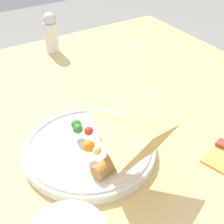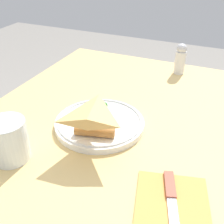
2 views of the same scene
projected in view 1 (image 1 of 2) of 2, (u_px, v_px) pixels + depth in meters
The scene contains 3 objects.
dining_table at pixel (126, 174), 0.72m from camera, with size 1.00×0.87×0.74m.
plate_pizza at pixel (90, 148), 0.60m from camera, with size 0.23×0.23×0.05m.
salt_shaker at pixel (51, 33), 0.92m from camera, with size 0.04×0.04×0.11m.
Camera 1 is at (0.42, -0.30, 1.15)m, focal length 55.00 mm.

